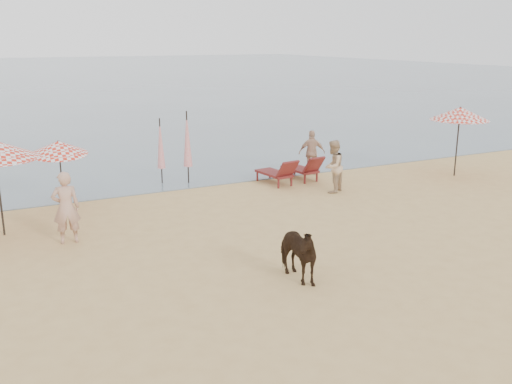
# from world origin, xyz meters

# --- Properties ---
(ground) EXTENTS (120.00, 120.00, 0.00)m
(ground) POSITION_xyz_m (0.00, 0.00, 0.00)
(ground) COLOR tan
(ground) RESTS_ON ground
(sea) EXTENTS (160.00, 140.00, 0.06)m
(sea) POSITION_xyz_m (0.00, 80.00, 0.00)
(sea) COLOR #51606B
(sea) RESTS_ON ground
(lounger_cluster_right) EXTENTS (2.04, 1.98, 0.66)m
(lounger_cluster_right) POSITION_xyz_m (3.50, 9.23, 0.46)
(lounger_cluster_right) COLOR maroon
(lounger_cluster_right) RESTS_ON ground
(umbrella_open_left_b) EXTENTS (1.67, 1.71, 2.13)m
(umbrella_open_left_b) POSITION_xyz_m (-4.23, 9.68, 1.85)
(umbrella_open_left_b) COLOR black
(umbrella_open_left_b) RESTS_ON ground
(umbrella_open_right) EXTENTS (2.12, 2.12, 2.58)m
(umbrella_open_right) POSITION_xyz_m (9.51, 7.41, 2.32)
(umbrella_open_right) COLOR black
(umbrella_open_right) RESTS_ON ground
(umbrella_closed_left) EXTENTS (0.28, 0.28, 2.33)m
(umbrella_closed_left) POSITION_xyz_m (-0.68, 11.11, 1.43)
(umbrella_closed_left) COLOR black
(umbrella_closed_left) RESTS_ON ground
(umbrella_closed_right) EXTENTS (0.31, 0.31, 2.57)m
(umbrella_closed_right) POSITION_xyz_m (0.18, 10.73, 1.58)
(umbrella_closed_right) COLOR black
(umbrella_closed_right) RESTS_ON ground
(cow) EXTENTS (0.76, 1.53, 1.27)m
(cow) POSITION_xyz_m (-0.65, 1.85, 0.63)
(cow) COLOR black
(cow) RESTS_ON ground
(beachgoer_left) EXTENTS (0.71, 0.51, 1.84)m
(beachgoer_left) POSITION_xyz_m (-4.60, 6.37, 0.92)
(beachgoer_left) COLOR tan
(beachgoer_left) RESTS_ON ground
(beachgoer_right_a) EXTENTS (1.08, 1.02, 1.75)m
(beachgoer_right_a) POSITION_xyz_m (4.09, 7.49, 0.88)
(beachgoer_right_a) COLOR tan
(beachgoer_right_a) RESTS_ON ground
(beachgoer_right_b) EXTENTS (1.06, 0.78, 1.68)m
(beachgoer_right_b) POSITION_xyz_m (4.81, 9.96, 0.84)
(beachgoer_right_b) COLOR tan
(beachgoer_right_b) RESTS_ON ground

